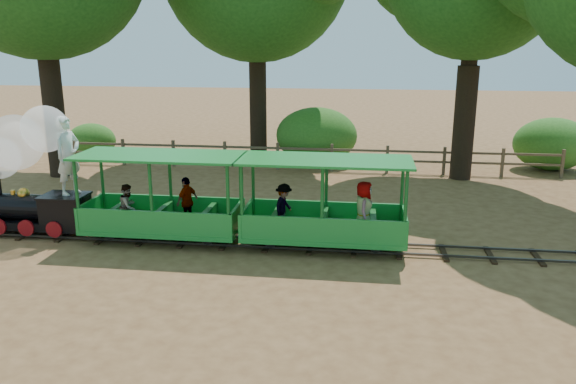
# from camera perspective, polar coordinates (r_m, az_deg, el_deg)

# --- Properties ---
(ground) EXTENTS (90.00, 90.00, 0.00)m
(ground) POSITION_cam_1_polar(r_m,az_deg,el_deg) (13.16, -2.05, -5.45)
(ground) COLOR #A27246
(ground) RESTS_ON ground
(track) EXTENTS (22.00, 1.00, 0.10)m
(track) POSITION_cam_1_polar(r_m,az_deg,el_deg) (13.13, -2.06, -5.18)
(track) COLOR #3F3D3A
(track) RESTS_ON ground
(locomotive) EXTENTS (2.81, 1.32, 3.23)m
(locomotive) POSITION_cam_1_polar(r_m,az_deg,el_deg) (14.85, -24.92, 2.82)
(locomotive) COLOR black
(locomotive) RESTS_ON ground
(carriage_front) EXTENTS (3.84, 1.57, 2.00)m
(carriage_front) POSITION_cam_1_polar(r_m,az_deg,el_deg) (13.52, -12.72, -1.69)
(carriage_front) COLOR #1E8D34
(carriage_front) RESTS_ON track
(carriage_rear) EXTENTS (3.84, 1.57, 2.00)m
(carriage_rear) POSITION_cam_1_polar(r_m,az_deg,el_deg) (12.73, 3.70, -2.30)
(carriage_rear) COLOR #1E8D34
(carriage_rear) RESTS_ON track
(fence) EXTENTS (18.10, 0.10, 1.00)m
(fence) POSITION_cam_1_polar(r_m,az_deg,el_deg) (20.65, 1.70, 3.80)
(fence) COLOR brown
(fence) RESTS_ON ground
(shrub_west) EXTENTS (1.99, 1.53, 1.38)m
(shrub_west) POSITION_cam_1_polar(r_m,az_deg,el_deg) (24.43, -19.32, 4.99)
(shrub_west) COLOR #2D6B1E
(shrub_west) RESTS_ON ground
(shrub_mid_w) EXTENTS (3.14, 2.41, 2.17)m
(shrub_mid_w) POSITION_cam_1_polar(r_m,az_deg,el_deg) (21.80, 2.90, 5.75)
(shrub_mid_w) COLOR #2D6B1E
(shrub_mid_w) RESTS_ON ground
(shrub_mid_e) EXTENTS (1.77, 1.36, 1.23)m
(shrub_mid_e) POSITION_cam_1_polar(r_m,az_deg,el_deg) (21.85, 3.82, 4.50)
(shrub_mid_e) COLOR #2D6B1E
(shrub_mid_e) RESTS_ON ground
(shrub_east) EXTENTS (2.79, 2.15, 1.93)m
(shrub_east) POSITION_cam_1_polar(r_m,az_deg,el_deg) (22.81, 25.26, 4.43)
(shrub_east) COLOR #2D6B1E
(shrub_east) RESTS_ON ground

